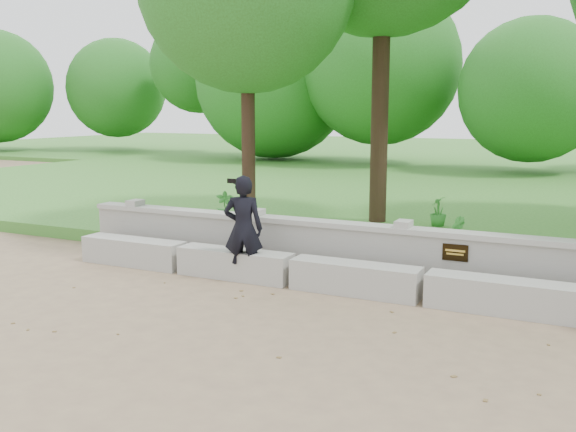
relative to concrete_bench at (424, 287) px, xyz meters
name	(u,v)px	position (x,y,z in m)	size (l,w,h in m)	color
ground	(381,348)	(0.00, -1.90, -0.22)	(80.00, 80.00, 0.00)	#937B5A
lawn	(521,192)	(0.00, 12.10, -0.10)	(40.00, 22.00, 0.25)	#317025
concrete_bench	(424,287)	(0.00, 0.00, 0.00)	(11.90, 0.45, 0.45)	#A8A69F
parapet_wall	(436,259)	(0.00, 0.70, 0.24)	(12.50, 0.35, 0.90)	#9E9C96
man_main	(243,229)	(-2.78, -0.10, 0.60)	(0.70, 0.65, 1.65)	black
shrub_a	(225,207)	(-4.95, 2.92, 0.37)	(0.36, 0.24, 0.68)	#31812C
shrub_b	(456,234)	(-0.04, 2.37, 0.32)	(0.32, 0.26, 0.59)	#31812C
shrub_d	(438,211)	(-0.85, 4.58, 0.33)	(0.34, 0.31, 0.61)	#31812C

